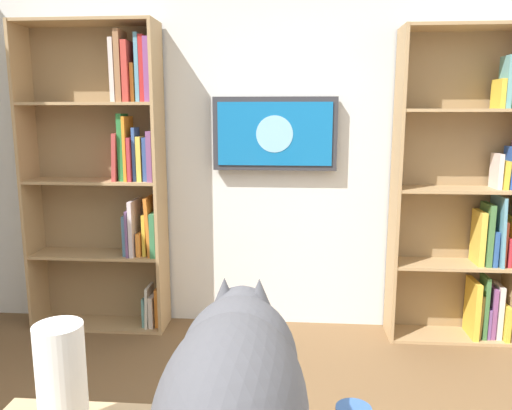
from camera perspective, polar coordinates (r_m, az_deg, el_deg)
name	(u,v)px	position (r m, az deg, el deg)	size (l,w,h in m)	color
wall_back	(272,137)	(3.49, 1.88, 7.75)	(4.52, 0.06, 2.70)	silver
bookshelf_left	(469,203)	(3.56, 23.26, 0.21)	(0.81, 0.28, 2.05)	tan
bookshelf_right	(112,173)	(3.58, -16.24, 3.51)	(0.95, 0.28, 2.11)	tan
wall_mounted_tv	(275,134)	(3.41, 2.16, 8.17)	(0.84, 0.07, 0.49)	#333338
cat	(234,400)	(1.01, -2.56, -21.50)	(0.28, 0.65, 0.39)	#4C4C51
paper_towel_roll	(62,382)	(1.27, -21.40, -18.38)	(0.11, 0.11, 0.27)	white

